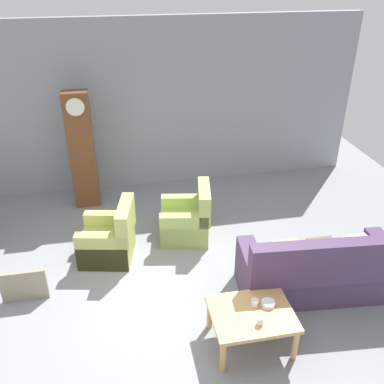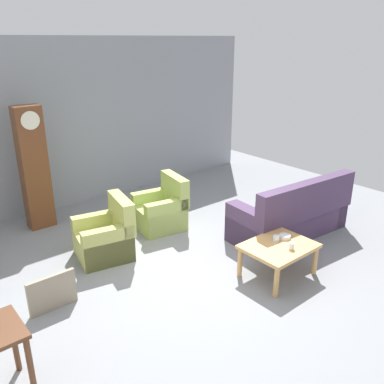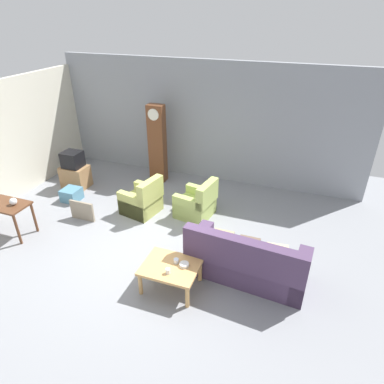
{
  "view_description": "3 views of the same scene",
  "coord_description": "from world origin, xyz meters",
  "px_view_note": "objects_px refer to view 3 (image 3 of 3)",
  "views": [
    {
      "loc": [
        -0.57,
        -4.24,
        4.07
      ],
      "look_at": [
        0.45,
        1.02,
        1.1
      ],
      "focal_mm": 39.82,
      "sensor_mm": 36.0,
      "label": 1
    },
    {
      "loc": [
        -3.32,
        -3.88,
        3.16
      ],
      "look_at": [
        0.4,
        0.58,
        0.95
      ],
      "focal_mm": 38.02,
      "sensor_mm": 36.0,
      "label": 2
    },
    {
      "loc": [
        2.62,
        -4.78,
        4.31
      ],
      "look_at": [
        0.63,
        0.74,
        1.06
      ],
      "focal_mm": 31.28,
      "sensor_mm": 36.0,
      "label": 3
    }
  ],
  "objects_px": {
    "armchair_olive_far": "(197,204)",
    "console_table_dark": "(0,207)",
    "armchair_olive_near": "(142,201)",
    "tv_stand_cabinet": "(76,177)",
    "coffee_table_wood": "(171,269)",
    "tv_crt": "(73,159)",
    "glass_dome_cloche": "(13,201)",
    "framed_picture_leaning": "(82,211)",
    "cup_blue_rimmed": "(176,261)",
    "couch_floral": "(246,262)",
    "storage_box_blue": "(72,195)",
    "bowl_white_stacked": "(184,265)",
    "grandfather_clock": "(157,144)",
    "cup_white_porcelain": "(168,271)"
  },
  "relations": [
    {
      "from": "cup_white_porcelain",
      "to": "grandfather_clock",
      "type": "bearing_deg",
      "value": 116.96
    },
    {
      "from": "armchair_olive_far",
      "to": "console_table_dark",
      "type": "height_order",
      "value": "armchair_olive_far"
    },
    {
      "from": "coffee_table_wood",
      "to": "storage_box_blue",
      "type": "distance_m",
      "value": 4.05
    },
    {
      "from": "couch_floral",
      "to": "armchair_olive_near",
      "type": "relative_size",
      "value": 2.33
    },
    {
      "from": "armchair_olive_far",
      "to": "couch_floral",
      "type": "bearing_deg",
      "value": -47.7
    },
    {
      "from": "couch_floral",
      "to": "tv_crt",
      "type": "relative_size",
      "value": 4.51
    },
    {
      "from": "console_table_dark",
      "to": "cup_blue_rimmed",
      "type": "xyz_separation_m",
      "value": [
        4.08,
        -0.2,
        -0.12
      ]
    },
    {
      "from": "framed_picture_leaning",
      "to": "storage_box_blue",
      "type": "height_order",
      "value": "framed_picture_leaning"
    },
    {
      "from": "tv_stand_cabinet",
      "to": "storage_box_blue",
      "type": "bearing_deg",
      "value": -62.66
    },
    {
      "from": "tv_stand_cabinet",
      "to": "cup_white_porcelain",
      "type": "relative_size",
      "value": 7.23
    },
    {
      "from": "couch_floral",
      "to": "bowl_white_stacked",
      "type": "distance_m",
      "value": 1.13
    },
    {
      "from": "couch_floral",
      "to": "armchair_olive_far",
      "type": "bearing_deg",
      "value": 132.3
    },
    {
      "from": "grandfather_clock",
      "to": "framed_picture_leaning",
      "type": "height_order",
      "value": "grandfather_clock"
    },
    {
      "from": "armchair_olive_far",
      "to": "tv_crt",
      "type": "relative_size",
      "value": 1.92
    },
    {
      "from": "coffee_table_wood",
      "to": "armchair_olive_near",
      "type": "bearing_deg",
      "value": 128.19
    },
    {
      "from": "glass_dome_cloche",
      "to": "coffee_table_wood",
      "type": "bearing_deg",
      "value": -5.27
    },
    {
      "from": "couch_floral",
      "to": "cup_blue_rimmed",
      "type": "bearing_deg",
      "value": -153.09
    },
    {
      "from": "glass_dome_cloche",
      "to": "tv_crt",
      "type": "bearing_deg",
      "value": 96.67
    },
    {
      "from": "coffee_table_wood",
      "to": "console_table_dark",
      "type": "distance_m",
      "value": 4.03
    },
    {
      "from": "armchair_olive_far",
      "to": "cup_white_porcelain",
      "type": "distance_m",
      "value": 2.54
    },
    {
      "from": "glass_dome_cloche",
      "to": "framed_picture_leaning",
      "type": "bearing_deg",
      "value": 46.18
    },
    {
      "from": "tv_crt",
      "to": "bowl_white_stacked",
      "type": "height_order",
      "value": "tv_crt"
    },
    {
      "from": "armchair_olive_far",
      "to": "cup_blue_rimmed",
      "type": "distance_m",
      "value": 2.26
    },
    {
      "from": "glass_dome_cloche",
      "to": "cup_white_porcelain",
      "type": "height_order",
      "value": "glass_dome_cloche"
    },
    {
      "from": "armchair_olive_near",
      "to": "cup_white_porcelain",
      "type": "distance_m",
      "value": 2.75
    },
    {
      "from": "coffee_table_wood",
      "to": "cup_blue_rimmed",
      "type": "bearing_deg",
      "value": 59.19
    },
    {
      "from": "tv_stand_cabinet",
      "to": "coffee_table_wood",
      "type": "bearing_deg",
      "value": -33.63
    },
    {
      "from": "armchair_olive_near",
      "to": "console_table_dark",
      "type": "xyz_separation_m",
      "value": [
        -2.43,
        -1.72,
        0.33
      ]
    },
    {
      "from": "armchair_olive_far",
      "to": "tv_stand_cabinet",
      "type": "xyz_separation_m",
      "value": [
        -3.57,
        0.28,
        -0.01
      ]
    },
    {
      "from": "console_table_dark",
      "to": "framed_picture_leaning",
      "type": "bearing_deg",
      "value": 37.24
    },
    {
      "from": "coffee_table_wood",
      "to": "storage_box_blue",
      "type": "height_order",
      "value": "coffee_table_wood"
    },
    {
      "from": "armchair_olive_far",
      "to": "console_table_dark",
      "type": "bearing_deg",
      "value": -151.27
    },
    {
      "from": "armchair_olive_far",
      "to": "cup_blue_rimmed",
      "type": "relative_size",
      "value": 10.28
    },
    {
      "from": "tv_stand_cabinet",
      "to": "glass_dome_cloche",
      "type": "xyz_separation_m",
      "value": [
        0.26,
        -2.26,
        0.53
      ]
    },
    {
      "from": "armchair_olive_near",
      "to": "armchair_olive_far",
      "type": "bearing_deg",
      "value": 13.27
    },
    {
      "from": "armchair_olive_far",
      "to": "tv_crt",
      "type": "bearing_deg",
      "value": 175.54
    },
    {
      "from": "couch_floral",
      "to": "tv_stand_cabinet",
      "type": "relative_size",
      "value": 3.19
    },
    {
      "from": "armchair_olive_near",
      "to": "couch_floral",
      "type": "bearing_deg",
      "value": -26.18
    },
    {
      "from": "couch_floral",
      "to": "bowl_white_stacked",
      "type": "bearing_deg",
      "value": -148.11
    },
    {
      "from": "glass_dome_cloche",
      "to": "grandfather_clock",
      "type": "bearing_deg",
      "value": 63.74
    },
    {
      "from": "armchair_olive_far",
      "to": "coffee_table_wood",
      "type": "bearing_deg",
      "value": -81.77
    },
    {
      "from": "tv_stand_cabinet",
      "to": "armchair_olive_far",
      "type": "bearing_deg",
      "value": -4.46
    },
    {
      "from": "grandfather_clock",
      "to": "cup_white_porcelain",
      "type": "relative_size",
      "value": 22.72
    },
    {
      "from": "tv_stand_cabinet",
      "to": "storage_box_blue",
      "type": "xyz_separation_m",
      "value": [
        0.35,
        -0.67,
        -0.14
      ]
    },
    {
      "from": "tv_stand_cabinet",
      "to": "tv_crt",
      "type": "distance_m",
      "value": 0.5
    },
    {
      "from": "bowl_white_stacked",
      "to": "coffee_table_wood",
      "type": "bearing_deg",
      "value": -160.97
    },
    {
      "from": "couch_floral",
      "to": "console_table_dark",
      "type": "xyz_separation_m",
      "value": [
        -5.18,
        -0.37,
        0.28
      ]
    },
    {
      "from": "coffee_table_wood",
      "to": "cup_blue_rimmed",
      "type": "height_order",
      "value": "cup_blue_rimmed"
    },
    {
      "from": "grandfather_clock",
      "to": "storage_box_blue",
      "type": "height_order",
      "value": "grandfather_clock"
    },
    {
      "from": "couch_floral",
      "to": "console_table_dark",
      "type": "distance_m",
      "value": 5.21
    }
  ]
}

